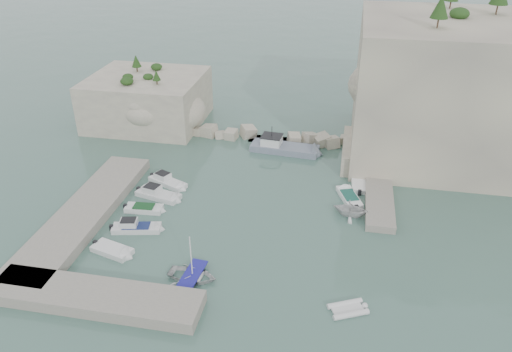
% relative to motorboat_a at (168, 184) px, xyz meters
% --- Properties ---
extents(ground, '(400.00, 400.00, 0.00)m').
position_rel_motorboat_a_xyz_m(ground, '(10.85, -7.37, 0.00)').
color(ground, '#486D61').
rests_on(ground, ground).
extents(cliff_east, '(26.00, 22.00, 17.00)m').
position_rel_motorboat_a_xyz_m(cliff_east, '(33.85, 15.63, 8.50)').
color(cliff_east, beige).
rests_on(cliff_east, ground).
extents(cliff_terrace, '(8.00, 10.00, 2.50)m').
position_rel_motorboat_a_xyz_m(cliff_terrace, '(23.85, 10.63, 1.25)').
color(cliff_terrace, beige).
rests_on(cliff_terrace, ground).
extents(outcrop_west, '(16.00, 14.00, 7.00)m').
position_rel_motorboat_a_xyz_m(outcrop_west, '(-9.15, 17.63, 3.50)').
color(outcrop_west, beige).
rests_on(outcrop_west, ground).
extents(quay_west, '(5.00, 24.00, 1.10)m').
position_rel_motorboat_a_xyz_m(quay_west, '(-6.15, -8.37, 0.55)').
color(quay_west, '#9E9689').
rests_on(quay_west, ground).
extents(quay_south, '(18.00, 4.00, 1.10)m').
position_rel_motorboat_a_xyz_m(quay_south, '(0.85, -19.87, 0.55)').
color(quay_south, '#9E9689').
rests_on(quay_south, ground).
extents(ledge_east, '(3.00, 16.00, 0.80)m').
position_rel_motorboat_a_xyz_m(ledge_east, '(24.35, 2.63, 0.40)').
color(ledge_east, '#9E9689').
rests_on(ledge_east, ground).
extents(breakwater, '(28.00, 3.00, 1.40)m').
position_rel_motorboat_a_xyz_m(breakwater, '(9.85, 14.63, 0.70)').
color(breakwater, beige).
rests_on(breakwater, ground).
extents(motorboat_a, '(5.58, 3.74, 1.40)m').
position_rel_motorboat_a_xyz_m(motorboat_a, '(0.00, 0.00, 0.00)').
color(motorboat_a, white).
rests_on(motorboat_a, ground).
extents(motorboat_b, '(5.93, 3.14, 1.40)m').
position_rel_motorboat_a_xyz_m(motorboat_b, '(-0.05, -2.95, 0.00)').
color(motorboat_b, silver).
rests_on(motorboat_b, ground).
extents(motorboat_c, '(4.48, 1.89, 0.70)m').
position_rel_motorboat_a_xyz_m(motorboat_c, '(-0.56, -5.92, 0.00)').
color(motorboat_c, silver).
rests_on(motorboat_c, ground).
extents(motorboat_d, '(5.55, 2.63, 1.40)m').
position_rel_motorboat_a_xyz_m(motorboat_d, '(0.11, -9.52, 0.00)').
color(motorboat_d, silver).
rests_on(motorboat_d, ground).
extents(motorboat_e, '(4.68, 2.91, 0.70)m').
position_rel_motorboat_a_xyz_m(motorboat_e, '(-0.76, -13.35, 0.00)').
color(motorboat_e, silver).
rests_on(motorboat_e, ground).
extents(rowboat, '(4.68, 3.54, 0.91)m').
position_rel_motorboat_a_xyz_m(rowboat, '(7.84, -15.47, 0.00)').
color(rowboat, silver).
rests_on(rowboat, ground).
extents(inflatable_dinghy, '(3.69, 2.88, 0.44)m').
position_rel_motorboat_a_xyz_m(inflatable_dinghy, '(21.46, -16.91, 0.00)').
color(inflatable_dinghy, silver).
rests_on(inflatable_dinghy, ground).
extents(tender_east_a, '(4.10, 3.67, 1.94)m').
position_rel_motorboat_a_xyz_m(tender_east_a, '(21.28, -2.67, 0.00)').
color(tender_east_a, silver).
rests_on(tender_east_a, ground).
extents(tender_east_b, '(3.33, 5.22, 0.70)m').
position_rel_motorboat_a_xyz_m(tender_east_b, '(21.08, 0.62, 0.00)').
color(tender_east_b, white).
rests_on(tender_east_b, ground).
extents(tender_east_c, '(1.92, 5.25, 0.70)m').
position_rel_motorboat_a_xyz_m(tender_east_c, '(22.09, 4.21, 0.00)').
color(tender_east_c, white).
rests_on(tender_east_c, ground).
extents(tender_east_d, '(4.10, 1.59, 1.58)m').
position_rel_motorboat_a_xyz_m(tender_east_d, '(22.07, 7.32, 0.00)').
color(tender_east_d, white).
rests_on(tender_east_d, ground).
extents(work_boat, '(10.04, 3.72, 2.20)m').
position_rel_motorboat_a_xyz_m(work_boat, '(12.29, 11.31, 0.00)').
color(work_boat, slate).
rests_on(work_boat, ground).
extents(rowboat_mast, '(0.10, 0.10, 4.20)m').
position_rel_motorboat_a_xyz_m(rowboat_mast, '(7.84, -15.47, 2.56)').
color(rowboat_mast, white).
rests_on(rowboat_mast, rowboat).
extents(vegetation, '(53.48, 13.88, 13.40)m').
position_rel_motorboat_a_xyz_m(vegetation, '(28.68, 17.03, 17.93)').
color(vegetation, '#1E4219').
rests_on(vegetation, ground).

